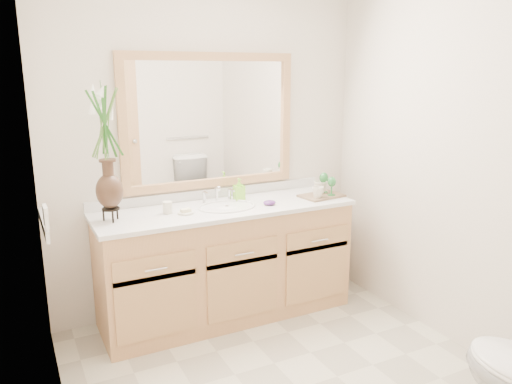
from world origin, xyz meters
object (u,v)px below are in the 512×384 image
flower_vase (105,133)px  soap_bottle (239,190)px  tray (321,196)px  tumbler (167,207)px

flower_vase → soap_bottle: 1.08m
tray → tumbler: bearing=168.5°
flower_vase → tumbler: size_ratio=10.22×
tumbler → tray: 1.18m
soap_bottle → tumbler: bearing=-165.3°
soap_bottle → flower_vase: bearing=-168.8°
flower_vase → soap_bottle: (0.95, 0.12, -0.49)m
flower_vase → soap_bottle: size_ratio=5.62×
flower_vase → tumbler: bearing=1.5°
soap_bottle → tray: 0.63m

